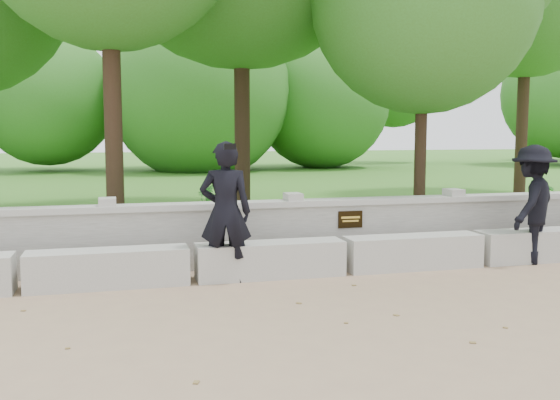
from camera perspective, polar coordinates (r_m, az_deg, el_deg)
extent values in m
plane|color=#93795A|center=(6.65, 11.72, -10.02)|extent=(80.00, 80.00, 0.00)
cube|color=#3F7423|center=(19.99, -6.44, 1.25)|extent=(40.00, 22.00, 0.25)
cube|color=beige|center=(7.78, -15.41, -6.03)|extent=(1.90, 0.45, 0.45)
cube|color=beige|center=(8.00, -0.87, -5.46)|extent=(1.90, 0.45, 0.45)
cube|color=beige|center=(8.69, 12.08, -4.66)|extent=(1.90, 0.45, 0.45)
cube|color=beige|center=(9.75, 22.65, -3.83)|extent=(1.90, 0.45, 0.45)
cube|color=#B5B3AB|center=(8.91, 4.30, -3.07)|extent=(12.50, 0.25, 0.82)
cube|color=beige|center=(8.85, 4.32, -0.19)|extent=(12.50, 0.35, 0.08)
cube|color=black|center=(8.85, 6.44, -1.78)|extent=(0.36, 0.02, 0.24)
imported|color=black|center=(7.68, -5.01, -1.11)|extent=(0.71, 0.54, 1.74)
cube|color=black|center=(7.27, -4.60, 4.90)|extent=(0.14, 0.05, 0.07)
imported|color=black|center=(9.45, 22.07, -0.37)|extent=(1.24, 1.14, 1.67)
cylinder|color=#382619|center=(9.97, -15.04, 8.44)|extent=(0.27, 0.27, 4.04)
cylinder|color=#382619|center=(12.61, -3.50, 9.53)|extent=(0.31, 0.31, 4.65)
cylinder|color=#382619|center=(11.05, 12.74, 5.68)|extent=(0.21, 0.21, 3.04)
cylinder|color=#382619|center=(17.15, 21.30, 7.68)|extent=(0.29, 0.29, 4.31)
imported|color=#378B2F|center=(10.43, -5.42, -0.88)|extent=(0.38, 0.30, 0.62)
imported|color=#378B2F|center=(9.34, -1.75, -1.97)|extent=(0.35, 0.37, 0.53)
imported|color=#378B2F|center=(11.30, -6.74, -0.26)|extent=(0.46, 0.48, 0.65)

